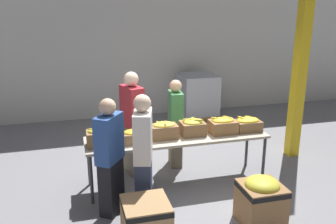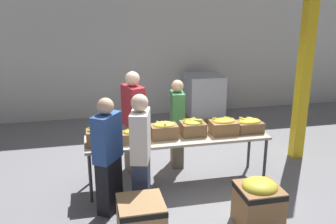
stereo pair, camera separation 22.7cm
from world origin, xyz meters
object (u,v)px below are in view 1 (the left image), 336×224
donation_bin_0 (146,220)px  donation_bin_1 (261,199)px  sorting_table (177,140)px  banana_box_0 (101,136)px  volunteer_3 (143,157)px  volunteer_1 (110,158)px  volunteer_2 (133,124)px  banana_box_4 (223,125)px  support_pillar (302,52)px  volunteer_0 (175,124)px  banana_box_1 (135,136)px  banana_box_2 (164,130)px  banana_box_5 (248,124)px  pallet_stack_0 (198,97)px  banana_box_3 (193,127)px

donation_bin_0 → donation_bin_1: 1.57m
sorting_table → banana_box_0: bearing=-176.9°
volunteer_3 → donation_bin_0: volunteer_3 is taller
volunteer_1 → donation_bin_1: 2.11m
sorting_table → volunteer_2: 0.84m
banana_box_4 → volunteer_2: volunteer_2 is taller
volunteer_1 → support_pillar: 3.98m
banana_box_0 → volunteer_0: bearing=28.5°
banana_box_1 → support_pillar: size_ratio=0.10×
banana_box_2 → banana_box_5: size_ratio=0.98×
volunteer_0 → pallet_stack_0: bearing=158.7°
donation_bin_0 → support_pillar: (3.29, 1.95, 1.70)m
banana_box_4 → pallet_stack_0: size_ratio=0.38×
banana_box_0 → donation_bin_0: (0.40, -1.34, -0.66)m
volunteer_2 → support_pillar: 3.30m
volunteer_2 → donation_bin_1: (1.38, -1.95, -0.53)m
banana_box_3 → volunteer_1: bearing=-155.8°
banana_box_3 → sorting_table: bearing=-175.6°
banana_box_4 → support_pillar: support_pillar is taller
sorting_table → donation_bin_0: size_ratio=5.10×
sorting_table → banana_box_2: bearing=-175.0°
volunteer_1 → volunteer_3: bearing=-71.7°
banana_box_3 → volunteer_0: (-0.10, 0.66, -0.16)m
volunteer_2 → pallet_stack_0: size_ratio=1.61×
banana_box_0 → banana_box_3: (1.46, 0.09, -0.01)m
banana_box_0 → support_pillar: (3.69, 0.61, 1.04)m
volunteer_2 → donation_bin_0: (-0.18, -1.95, -0.59)m
banana_box_0 → banana_box_2: size_ratio=1.02×
banana_box_1 → sorting_table: bearing=6.2°
donation_bin_1 → banana_box_0: bearing=145.8°
volunteer_1 → pallet_stack_0: bearing=1.0°
banana_box_1 → volunteer_2: (0.07, 0.63, -0.03)m
volunteer_3 → banana_box_4: bearing=-48.9°
banana_box_4 → volunteer_2: bearing=156.9°
volunteer_0 → donation_bin_1: bearing=22.1°
volunteer_3 → volunteer_0: bearing=-16.0°
volunteer_3 → banana_box_0: bearing=51.9°
volunteer_0 → pallet_stack_0: (1.31, 2.54, -0.24)m
sorting_table → volunteer_0: size_ratio=1.83×
banana_box_2 → banana_box_3: size_ratio=1.09×
volunteer_0 → donation_bin_0: (-0.97, -2.08, -0.48)m
banana_box_4 → donation_bin_1: (-0.00, -1.36, -0.59)m
banana_box_4 → volunteer_0: 0.94m
support_pillar → donation_bin_1: bearing=-131.5°
sorting_table → volunteer_0: volunteer_0 is taller
sorting_table → support_pillar: size_ratio=0.73×
sorting_table → banana_box_5: banana_box_5 is taller
banana_box_5 → support_pillar: support_pillar is taller
sorting_table → donation_bin_0: sorting_table is taller
banana_box_3 → volunteer_2: volunteer_2 is taller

